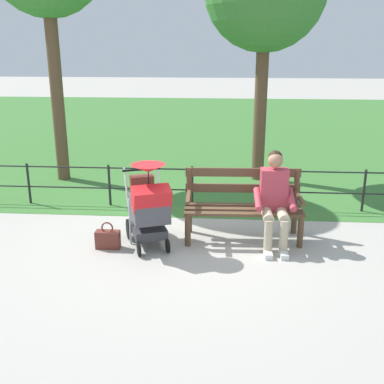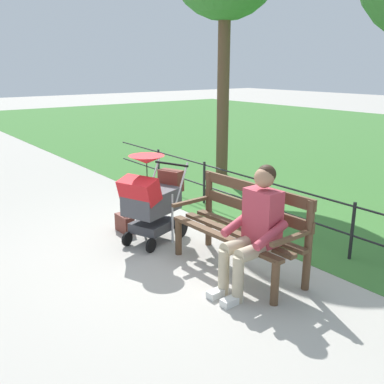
{
  "view_description": "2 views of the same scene",
  "coord_description": "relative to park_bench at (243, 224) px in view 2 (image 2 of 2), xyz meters",
  "views": [
    {
      "loc": [
        -0.53,
        6.03,
        2.64
      ],
      "look_at": [
        -0.1,
        0.17,
        0.74
      ],
      "focal_mm": 43.93,
      "sensor_mm": 36.0,
      "label": 1
    },
    {
      "loc": [
        -4.05,
        3.03,
        2.19
      ],
      "look_at": [
        0.02,
        -0.03,
        0.72
      ],
      "focal_mm": 40.94,
      "sensor_mm": 36.0,
      "label": 2
    }
  ],
  "objects": [
    {
      "name": "person_on_bench",
      "position": [
        -0.4,
        0.22,
        0.15
      ],
      "size": [
        0.55,
        0.74,
        1.28
      ],
      "color": "tan",
      "rests_on": "ground"
    },
    {
      "name": "park_bench",
      "position": [
        0.0,
        0.0,
        0.0
      ],
      "size": [
        1.62,
        0.66,
        0.96
      ],
      "color": "brown",
      "rests_on": "ground"
    },
    {
      "name": "ground_plane",
      "position": [
        0.79,
        0.12,
        -0.53
      ],
      "size": [
        60.0,
        60.0,
        0.0
      ],
      "primitive_type": "plane",
      "color": "#ADA89E"
    },
    {
      "name": "park_fence",
      "position": [
        0.5,
        -1.19,
        -0.1
      ],
      "size": [
        8.29,
        0.04,
        0.7
      ],
      "color": "black",
      "rests_on": "ground"
    },
    {
      "name": "stroller",
      "position": [
        1.25,
        0.39,
        0.07
      ],
      "size": [
        0.76,
        0.99,
        1.15
      ],
      "color": "black",
      "rests_on": "ground"
    },
    {
      "name": "handbag",
      "position": [
        1.79,
        0.5,
        -0.4
      ],
      "size": [
        0.32,
        0.14,
        0.37
      ],
      "color": "brown",
      "rests_on": "ground"
    }
  ]
}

